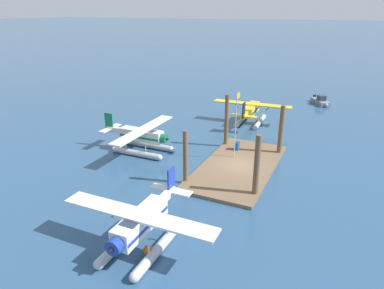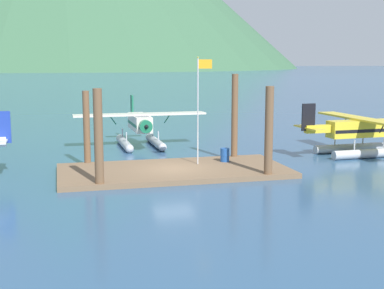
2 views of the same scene
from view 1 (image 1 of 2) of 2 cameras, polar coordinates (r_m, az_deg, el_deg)
The scene contains 13 objects.
ground_plane at distance 33.76m, azimuth 7.61°, elevation -3.85°, with size 1200.00×1200.00×0.00m, color #2D5175.
dock_platform at distance 33.70m, azimuth 7.62°, elevation -3.62°, with size 13.81×6.64×0.30m, color brown.
piling_near_left at distance 27.84m, azimuth 10.69°, elevation -3.64°, with size 0.48×0.48×5.36m, color brown.
piling_near_right at distance 36.65m, azimuth 14.53°, elevation 2.21°, with size 0.48×0.48×5.36m, color brown.
piling_far_left at distance 29.59m, azimuth -1.09°, elevation -2.19°, with size 0.42×0.42×4.90m, color brown.
piling_far_right at distance 37.91m, azimuth 5.74°, elevation 3.87°, with size 0.44×0.44×5.90m, color brown.
flagpole at distance 34.14m, azimuth 7.36°, elevation 4.43°, with size 0.95×0.10×6.72m.
fuel_drum at distance 37.07m, azimuth 7.45°, elevation -0.24°, with size 0.62×0.62×0.88m.
mooring_buoy at distance 22.56m, azimuth -7.24°, elevation -16.99°, with size 0.66×0.66×0.66m, color orange.
seaplane_yellow_stbd_fwd at distance 46.96m, azimuth 9.76°, elevation 5.35°, with size 7.98×10.45×3.84m.
seaplane_white_port_fwd at distance 22.46m, azimuth -8.48°, elevation -13.31°, with size 7.98×10.41×3.84m.
seaplane_cream_bow_centre at distance 36.99m, azimuth -8.27°, elevation 1.05°, with size 10.41×7.98×3.84m.
boat_grey_open_se at distance 60.04m, azimuth 20.55°, elevation 6.72°, with size 4.38×3.43×1.50m.
Camera 1 is at (-29.33, -8.74, 14.26)m, focal length 32.16 mm.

